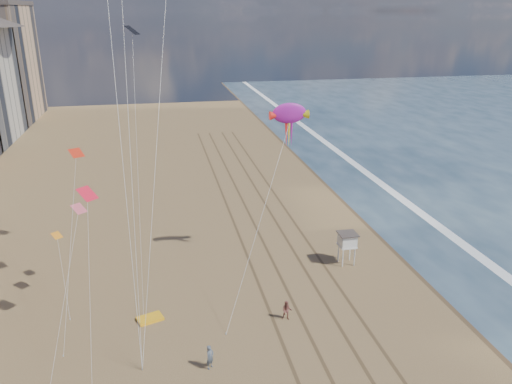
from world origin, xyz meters
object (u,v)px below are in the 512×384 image
lifeguard_stand (347,240)px  show_kite (289,114)px  kite_flyer_b (287,310)px  grounded_kite (150,318)px  kite_flyer_a (210,357)px

lifeguard_stand → show_kite: 14.39m
kite_flyer_b → grounded_kite: bearing=-172.5°
grounded_kite → kite_flyer_a: size_ratio=1.10×
lifeguard_stand → show_kite: size_ratio=0.17×
lifeguard_stand → kite_flyer_a: (-15.72, -13.36, -1.69)m
grounded_kite → kite_flyer_b: 11.68m
lifeguard_stand → kite_flyer_a: bearing=-139.6°
lifeguard_stand → grounded_kite: size_ratio=1.64×
kite_flyer_a → kite_flyer_b: 8.59m
lifeguard_stand → show_kite: (-5.98, 1.83, 12.96)m
grounded_kite → kite_flyer_b: (11.44, -2.24, 0.76)m
lifeguard_stand → kite_flyer_b: size_ratio=1.95×
show_kite → kite_flyer_a: size_ratio=10.65×
kite_flyer_a → show_kite: bearing=13.2°
show_kite → kite_flyer_b: 18.18m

